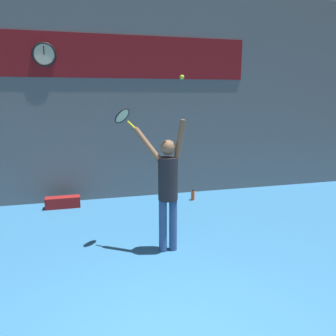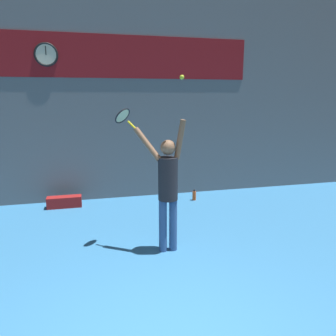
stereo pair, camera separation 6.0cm
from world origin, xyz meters
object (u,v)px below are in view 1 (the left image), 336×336
tennis_player (168,184)px  equipment_bag (63,202)px  tennis_racket (123,117)px  tennis_ball (182,77)px  scoreboard_clock (44,54)px  water_bottle (193,195)px

tennis_player → equipment_bag: tennis_player is taller
tennis_racket → equipment_bag: size_ratio=0.49×
tennis_player → tennis_ball: size_ratio=31.69×
tennis_player → tennis_ball: (0.20, -0.09, 1.65)m
scoreboard_clock → water_bottle: (3.29, -0.64, -3.30)m
scoreboard_clock → equipment_bag: (0.20, -0.42, -3.29)m
scoreboard_clock → water_bottle: size_ratio=1.94×
tennis_racket → equipment_bag: tennis_racket is taller
tennis_ball → water_bottle: bearing=67.0°
tennis_racket → tennis_ball: 1.15m
tennis_ball → equipment_bag: tennis_ball is taller
tennis_player → water_bottle: (1.28, 2.47, -1.02)m
water_bottle → equipment_bag: bearing=176.0°
tennis_player → tennis_racket: bearing=145.4°
scoreboard_clock → tennis_player: (2.01, -3.11, -2.28)m
water_bottle → equipment_bag: (-3.09, 0.22, 0.01)m
scoreboard_clock → equipment_bag: bearing=-64.7°
water_bottle → equipment_bag: 3.10m
scoreboard_clock → tennis_player: scoreboard_clock is taller
scoreboard_clock → tennis_ball: 3.93m
equipment_bag → water_bottle: bearing=-4.0°
tennis_player → equipment_bag: size_ratio=2.81×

